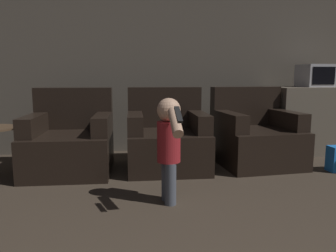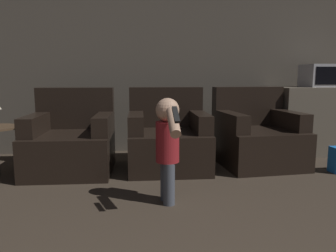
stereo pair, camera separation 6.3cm
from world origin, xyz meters
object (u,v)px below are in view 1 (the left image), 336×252
at_px(armchair_left, 70,143).
at_px(armchair_right, 255,137).
at_px(microwave, 317,76).
at_px(armchair_middle, 167,140).
at_px(person_toddler, 169,142).

height_order(armchair_left, armchair_right, same).
relative_size(armchair_left, microwave, 2.05).
bearing_deg(microwave, armchair_middle, -166.65).
bearing_deg(armchair_middle, microwave, 15.89).
xyz_separation_m(armchair_right, microwave, (1.06, 0.50, 0.72)).
distance_m(armchair_right, person_toddler, 1.60).
distance_m(armchair_right, microwave, 1.37).
bearing_deg(armchair_right, armchair_left, 176.33).
bearing_deg(armchair_left, armchair_middle, 2.96).
height_order(armchair_middle, person_toddler, armchair_middle).
bearing_deg(armchair_left, person_toddler, -46.03).
height_order(armchair_right, microwave, microwave).
bearing_deg(person_toddler, armchair_right, -54.50).
height_order(person_toddler, microwave, microwave).
height_order(armchair_middle, armchair_right, same).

